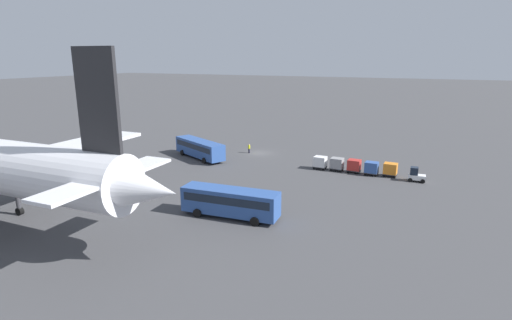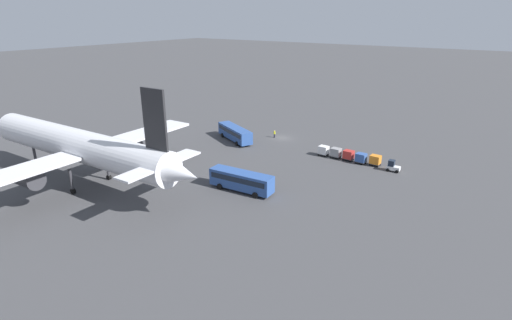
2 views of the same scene
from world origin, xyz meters
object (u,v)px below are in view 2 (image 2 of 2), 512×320
object	(u,v)px
worker_person	(274,134)
cargo_cart_red	(348,155)
airplane	(80,146)
cargo_cart_orange	(375,160)
shuttle_bus_near	(235,132)
cargo_cart_white	(323,150)
baggage_tug	(393,166)
cargo_cart_blue	(361,158)
shuttle_bus_far	(241,180)
cargo_cart_grey	(336,152)

from	to	relation	value
worker_person	cargo_cart_red	size ratio (longest dim) A/B	0.84
airplane	worker_person	size ratio (longest dim) A/B	29.61
worker_person	cargo_cart_orange	distance (m)	26.42
shuttle_bus_near	cargo_cart_white	world-z (taller)	shuttle_bus_near
cargo_cart_red	baggage_tug	bearing A→B (deg)	174.99
cargo_cart_blue	cargo_cart_red	size ratio (longest dim) A/B	1.00
shuttle_bus_near	cargo_cart_red	bearing A→B (deg)	-149.49
shuttle_bus_near	cargo_cart_orange	distance (m)	32.39
shuttle_bus_near	cargo_cart_white	bearing A→B (deg)	-148.87
baggage_tug	worker_person	distance (m)	30.19
cargo_cart_blue	worker_person	bearing A→B (deg)	-12.94
shuttle_bus_far	cargo_cart_orange	world-z (taller)	shuttle_bus_far
shuttle_bus_near	shuttle_bus_far	bearing A→B (deg)	155.52
cargo_cart_red	cargo_cart_white	xyz separation A→B (m)	(5.39, 0.18, 0.00)
shuttle_bus_far	cargo_cart_red	size ratio (longest dim) A/B	5.45
cargo_cart_white	cargo_cart_blue	bearing A→B (deg)	179.31
shuttle_bus_far	baggage_tug	size ratio (longest dim) A/B	4.58
cargo_cart_white	worker_person	bearing A→B (deg)	-19.07
baggage_tug	cargo_cart_grey	world-z (taller)	baggage_tug
shuttle_bus_far	cargo_cart_blue	xyz separation A→B (m)	(-11.75, -23.52, -0.76)
cargo_cart_red	cargo_cart_white	bearing A→B (deg)	1.97
shuttle_bus_far	baggage_tug	xyz separation A→B (m)	(-18.10, -23.01, -1.01)
cargo_cart_orange	cargo_cart_grey	size ratio (longest dim) A/B	1.00
baggage_tug	cargo_cart_blue	distance (m)	6.38
baggage_tug	cargo_cart_white	distance (m)	14.45
baggage_tug	shuttle_bus_near	bearing A→B (deg)	-0.83
cargo_cart_blue	cargo_cart_white	distance (m)	8.08
shuttle_bus_near	cargo_cart_red	size ratio (longest dim) A/B	5.87
cargo_cart_white	airplane	bearing A→B (deg)	53.39
cargo_cart_red	cargo_cart_grey	bearing A→B (deg)	1.07
airplane	cargo_cart_white	world-z (taller)	airplane
airplane	baggage_tug	xyz separation A→B (m)	(-41.70, -36.10, -5.96)
worker_person	cargo_cart_blue	xyz separation A→B (m)	(-23.26, 5.35, 0.32)
shuttle_bus_near	cargo_cart_white	size ratio (longest dim) A/B	5.87
cargo_cart_orange	cargo_cart_grey	xyz separation A→B (m)	(8.08, 0.22, 0.00)
cargo_cart_blue	cargo_cart_white	xyz separation A→B (m)	(8.08, -0.10, 0.00)
cargo_cart_white	cargo_cart_grey	bearing A→B (deg)	-177.14
shuttle_bus_near	airplane	bearing A→B (deg)	106.71
baggage_tug	cargo_cart_blue	xyz separation A→B (m)	(6.35, -0.51, 0.25)
shuttle_bus_far	worker_person	bearing A→B (deg)	-72.39
cargo_cart_blue	cargo_cart_white	bearing A→B (deg)	-0.69
baggage_tug	cargo_cart_blue	bearing A→B (deg)	-7.50
shuttle_bus_far	cargo_cart_blue	distance (m)	26.30
shuttle_bus_far	cargo_cart_red	distance (m)	25.48
shuttle_bus_near	cargo_cart_white	xyz separation A→B (m)	(-21.53, -1.90, -0.73)
airplane	cargo_cart_grey	size ratio (longest dim) A/B	24.90
cargo_cart_orange	shuttle_bus_near	bearing A→B (deg)	4.00
baggage_tug	worker_person	size ratio (longest dim) A/B	1.42
shuttle_bus_far	cargo_cart_grey	xyz separation A→B (m)	(-6.36, -23.75, -0.76)
airplane	baggage_tug	bearing A→B (deg)	-140.53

